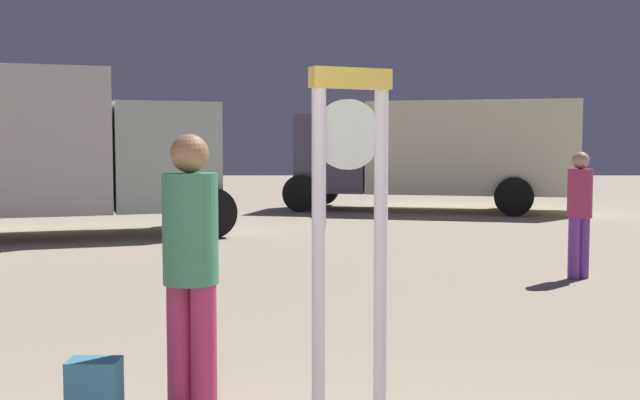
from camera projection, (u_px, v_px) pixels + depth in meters
standing_clock at (348, 231)px, 3.91m from camera, size 0.42×0.24×2.02m
person_near_clock at (189, 262)px, 4.65m from camera, size 0.33×0.33×1.71m
backpack at (93, 399)px, 4.42m from camera, size 0.29×0.23×0.45m
person_distant at (578, 208)px, 9.65m from camera, size 0.30×0.30×1.56m
box_truck_far at (438, 150)px, 19.60m from camera, size 7.37×3.92×2.69m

